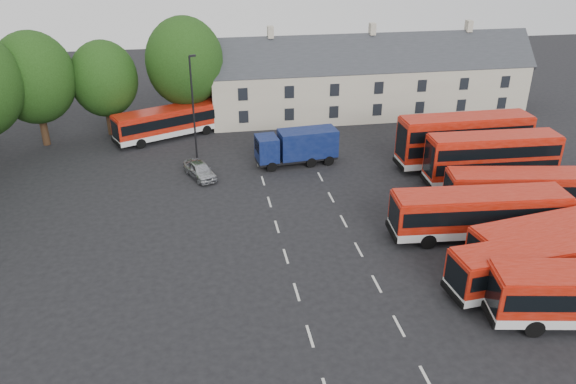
{
  "coord_description": "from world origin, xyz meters",
  "views": [
    {
      "loc": [
        -5.08,
        -29.09,
        20.27
      ],
      "look_at": [
        1.01,
        7.1,
        2.2
      ],
      "focal_mm": 35.0,
      "sensor_mm": 36.0,
      "label": 1
    }
  ],
  "objects_px": {
    "bus_dd_south": "(492,157)",
    "lamppost": "(193,105)",
    "silver_car": "(200,170)",
    "box_truck": "(298,146)"
  },
  "relations": [
    {
      "from": "bus_dd_south",
      "to": "lamppost",
      "type": "bearing_deg",
      "value": 159.8
    },
    {
      "from": "box_truck",
      "to": "silver_car",
      "type": "relative_size",
      "value": 1.79
    },
    {
      "from": "bus_dd_south",
      "to": "box_truck",
      "type": "bearing_deg",
      "value": 157.53
    },
    {
      "from": "bus_dd_south",
      "to": "box_truck",
      "type": "distance_m",
      "value": 16.5
    },
    {
      "from": "box_truck",
      "to": "lamppost",
      "type": "height_order",
      "value": "lamppost"
    },
    {
      "from": "bus_dd_south",
      "to": "box_truck",
      "type": "height_order",
      "value": "bus_dd_south"
    },
    {
      "from": "bus_dd_south",
      "to": "silver_car",
      "type": "bearing_deg",
      "value": 169.52
    },
    {
      "from": "bus_dd_south",
      "to": "silver_car",
      "type": "xyz_separation_m",
      "value": [
        -23.78,
        5.38,
        -1.81
      ]
    },
    {
      "from": "silver_car",
      "to": "bus_dd_south",
      "type": "bearing_deg",
      "value": -35.6
    },
    {
      "from": "bus_dd_south",
      "to": "lamppost",
      "type": "xyz_separation_m",
      "value": [
        -23.96,
        9.91,
        2.58
      ]
    }
  ]
}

